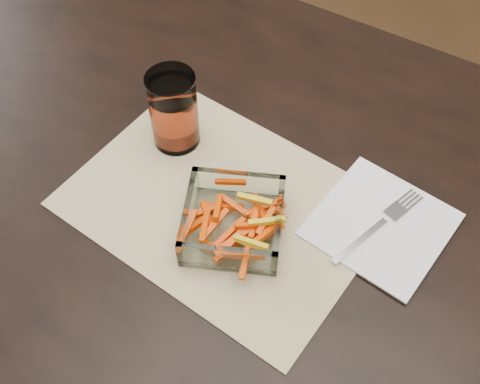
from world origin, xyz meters
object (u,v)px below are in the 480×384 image
(glass_bowl, at_px, (233,222))
(fork, at_px, (380,224))
(dining_table, at_px, (303,239))
(tumbler, at_px, (174,112))

(glass_bowl, distance_m, fork, 0.22)
(glass_bowl, bearing_deg, fork, 32.88)
(fork, bearing_deg, dining_table, -149.05)
(glass_bowl, height_order, tumbler, tumbler)
(dining_table, height_order, glass_bowl, glass_bowl)
(dining_table, distance_m, tumbler, 0.29)
(tumbler, bearing_deg, fork, 1.97)
(dining_table, relative_size, tumbler, 11.88)
(dining_table, height_order, fork, fork)
(tumbler, height_order, fork, tumbler)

